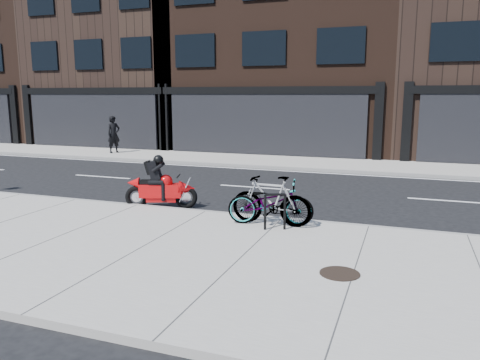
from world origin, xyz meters
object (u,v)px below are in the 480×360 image
at_px(bike_rack, 275,208).
at_px(pedestrian, 114,134).
at_px(bicycle_rear, 271,200).
at_px(bicycle_front, 271,203).
at_px(manhole_cover, 340,273).
at_px(motorcycle, 164,187).

height_order(bike_rack, pedestrian, pedestrian).
height_order(bike_rack, bicycle_rear, bicycle_rear).
height_order(bicycle_front, manhole_cover, bicycle_front).
bearing_deg(motorcycle, pedestrian, 111.48).
xyz_separation_m(pedestrian, manhole_cover, (13.13, -12.70, -0.93)).
xyz_separation_m(bicycle_front, bicycle_rear, (0.01, 0.00, 0.06)).
relative_size(bicycle_front, motorcycle, 1.02).
xyz_separation_m(bicycle_front, pedestrian, (-11.23, 10.21, 0.43)).
distance_m(bike_rack, pedestrian, 15.58).
relative_size(motorcycle, pedestrian, 1.01).
relative_size(bike_rack, manhole_cover, 1.22).
distance_m(bike_rack, bicycle_rear, 0.42).
relative_size(pedestrian, manhole_cover, 2.83).
distance_m(bicycle_front, pedestrian, 15.18).
bearing_deg(bicycle_rear, motorcycle, -104.03).
distance_m(motorcycle, pedestrian, 12.15).
relative_size(bicycle_front, bicycle_rear, 1.03).
xyz_separation_m(bike_rack, motorcycle, (-3.49, 1.39, -0.01)).
bearing_deg(manhole_cover, pedestrian, 135.97).
xyz_separation_m(bicycle_rear, motorcycle, (-3.29, 1.03, -0.10)).
bearing_deg(manhole_cover, bicycle_rear, 127.35).
height_order(bike_rack, motorcycle, motorcycle).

